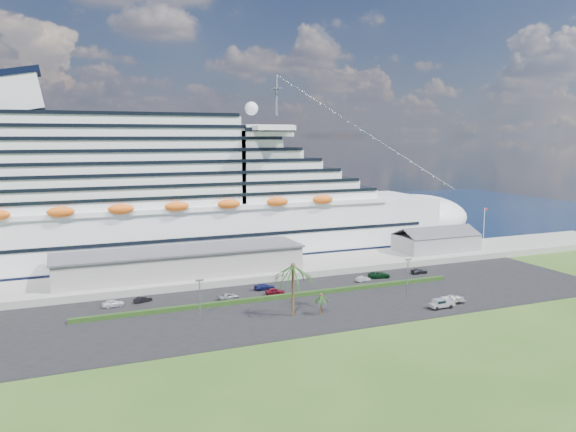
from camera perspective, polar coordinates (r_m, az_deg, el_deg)
name	(u,v)px	position (r m, az deg, el deg)	size (l,w,h in m)	color
ground	(346,316)	(115.26, 5.95, -10.06)	(420.00, 420.00, 0.00)	#294C19
asphalt_lot	(322,301)	(124.56, 3.52, -8.61)	(140.00, 38.00, 0.12)	black
wharf	(275,269)	(150.03, -1.35, -5.36)	(240.00, 20.00, 1.80)	gray
water	(196,224)	(234.89, -9.29, -0.76)	(420.00, 160.00, 0.02)	black
cruise_ship	(175,203)	(164.22, -11.45, 1.25)	(191.00, 38.00, 54.00)	silver
terminal_building	(181,261)	(142.27, -10.82, -4.56)	(61.00, 15.00, 6.30)	gray
port_shed	(436,242)	(174.47, 14.80, -2.54)	(24.00, 12.31, 7.37)	gray
flagpole	(484,225)	(185.22, 19.30, -0.91)	(1.08, 0.16, 12.00)	silver
hedge	(280,297)	(125.70, -0.80, -8.19)	(88.00, 1.10, 0.90)	black
lamp_post_left	(200,295)	(111.25, -8.96, -7.91)	(1.60, 0.35, 8.27)	gray
lamp_post_right	(408,272)	(130.50, 12.08, -5.59)	(1.60, 0.35, 8.27)	gray
palm_tall	(293,271)	(112.00, 0.51, -5.66)	(8.82, 8.82, 11.13)	#47301E
palm_short	(321,297)	(114.32, 3.37, -8.26)	(3.53, 3.53, 4.56)	#47301E
parked_car_0	(113,303)	(125.40, -17.35, -8.46)	(1.81, 4.51, 1.54)	silver
parked_car_1	(143,299)	(127.05, -14.54, -8.19)	(1.37, 3.92, 1.29)	black
parked_car_2	(229,296)	(125.75, -6.06, -8.13)	(2.19, 4.76, 1.32)	#9A9BA2
parked_car_3	(264,287)	(132.85, -2.41, -7.18)	(2.03, 4.98, 1.45)	#151A4A
parked_car_4	(275,291)	(128.80, -1.31, -7.65)	(1.79, 4.45, 1.51)	maroon
parked_car_5	(363,279)	(141.20, 7.63, -6.35)	(1.36, 3.89, 1.28)	#9DA0A4
parked_car_6	(379,275)	(145.28, 9.24, -5.91)	(2.63, 5.69, 1.58)	black
parked_car_7	(419,271)	(151.69, 13.19, -5.47)	(1.91, 4.69, 1.36)	black
pickup_truck	(441,303)	(123.07, 15.30, -8.54)	(5.59, 2.24, 1.96)	black
boat_trailer	(454,298)	(127.07, 16.52, -8.00)	(6.59, 4.84, 1.83)	gray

